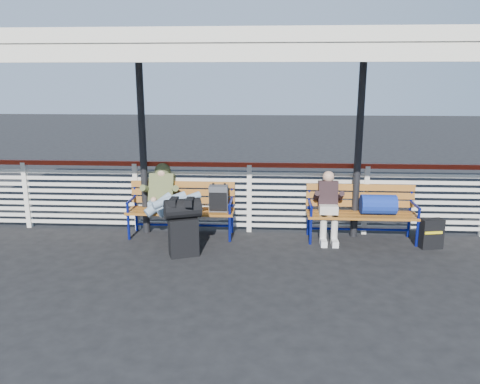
# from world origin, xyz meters

# --- Properties ---
(ground) EXTENTS (60.00, 60.00, 0.00)m
(ground) POSITION_xyz_m (0.00, 0.00, 0.00)
(ground) COLOR black
(ground) RESTS_ON ground
(fence) EXTENTS (12.08, 0.08, 1.24)m
(fence) POSITION_xyz_m (0.00, 1.90, 0.66)
(fence) COLOR silver
(fence) RESTS_ON ground
(canopy) EXTENTS (12.60, 3.60, 3.16)m
(canopy) POSITION_xyz_m (-0.00, 0.87, 3.04)
(canopy) COLOR silver
(canopy) RESTS_ON ground
(luggage_stack) EXTENTS (0.61, 0.47, 0.89)m
(luggage_stack) POSITION_xyz_m (-0.95, 0.68, 0.49)
(luggage_stack) COLOR black
(luggage_stack) RESTS_ON ground
(bench_left) EXTENTS (1.80, 0.56, 0.92)m
(bench_left) POSITION_xyz_m (-0.97, 1.63, 0.59)
(bench_left) COLOR #B06522
(bench_left) RESTS_ON ground
(bench_right) EXTENTS (1.80, 0.56, 0.92)m
(bench_right) POSITION_xyz_m (1.99, 1.56, 0.59)
(bench_right) COLOR #B06522
(bench_right) RESTS_ON ground
(traveler_man) EXTENTS (0.94, 1.50, 0.77)m
(traveler_man) POSITION_xyz_m (-1.30, 1.30, 0.73)
(traveler_man) COLOR #7E95AA
(traveler_man) RESTS_ON ground
(companion_person) EXTENTS (0.32, 0.66, 1.15)m
(companion_person) POSITION_xyz_m (1.32, 1.55, 0.60)
(companion_person) COLOR beige
(companion_person) RESTS_ON ground
(suitcase_side) EXTENTS (0.37, 0.27, 0.48)m
(suitcase_side) POSITION_xyz_m (2.92, 1.25, 0.24)
(suitcase_side) COLOR black
(suitcase_side) RESTS_ON ground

